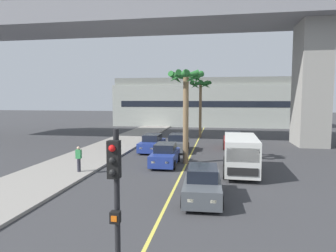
{
  "coord_description": "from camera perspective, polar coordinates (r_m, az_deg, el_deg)",
  "views": [
    {
      "loc": [
        2.26,
        0.51,
        4.82
      ],
      "look_at": [
        0.0,
        14.0,
        3.55
      ],
      "focal_mm": 32.12,
      "sensor_mm": 36.0,
      "label": 1
    }
  ],
  "objects": [
    {
      "name": "sidewalk_left",
      "position": [
        19.17,
        -23.56,
        -9.48
      ],
      "size": [
        4.8,
        80.0,
        0.15
      ],
      "primitive_type": "cube",
      "color": "gray",
      "rests_on": "ground"
    },
    {
      "name": "lane_stripe_center",
      "position": [
        24.08,
        3.96,
        -6.25
      ],
      "size": [
        0.14,
        56.0,
        0.01
      ],
      "primitive_type": "cube",
      "color": "#DBCC4C",
      "rests_on": "ground"
    },
    {
      "name": "bridge_overpass",
      "position": [
        33.66,
        7.65,
        19.43
      ],
      "size": [
        70.06,
        8.0,
        16.6
      ],
      "color": "gray",
      "rests_on": "ground"
    },
    {
      "name": "pier_building_backdrop",
      "position": [
        53.53,
        7.11,
        4.44
      ],
      "size": [
        31.43,
        8.04,
        8.25
      ],
      "color": "#ADB2A8",
      "rests_on": "ground"
    },
    {
      "name": "car_queue_front",
      "position": [
        21.77,
        -0.55,
        -5.56
      ],
      "size": [
        1.88,
        4.13,
        1.56
      ],
      "color": "navy",
      "rests_on": "ground"
    },
    {
      "name": "car_queue_second",
      "position": [
        27.52,
        1.79,
        -3.28
      ],
      "size": [
        1.89,
        4.13,
        1.56
      ],
      "color": "#4C5156",
      "rests_on": "ground"
    },
    {
      "name": "car_queue_third",
      "position": [
        14.66,
        6.56,
        -10.98
      ],
      "size": [
        1.95,
        4.16,
        1.56
      ],
      "color": "#4C5156",
      "rests_on": "ground"
    },
    {
      "name": "car_queue_fourth",
      "position": [
        27.25,
        -3.03,
        -3.37
      ],
      "size": [
        1.92,
        4.14,
        1.56
      ],
      "color": "navy",
      "rests_on": "ground"
    },
    {
      "name": "car_queue_fifth",
      "position": [
        29.74,
        12.18,
        -2.75
      ],
      "size": [
        1.87,
        4.12,
        1.56
      ],
      "color": "maroon",
      "rests_on": "ground"
    },
    {
      "name": "delivery_van",
      "position": [
        19.84,
        13.61,
        -5.11
      ],
      "size": [
        2.24,
        5.29,
        2.36
      ],
      "color": "silver",
      "rests_on": "ground"
    },
    {
      "name": "traffic_light_median_near",
      "position": [
        6.42,
        -9.86,
        -13.93
      ],
      "size": [
        0.24,
        0.37,
        4.2
      ],
      "color": "black",
      "rests_on": "ground"
    },
    {
      "name": "palm_tree_near_median",
      "position": [
        37.1,
        6.22,
        6.8
      ],
      "size": [
        2.79,
        2.76,
        7.05
      ],
      "color": "brown",
      "rests_on": "ground"
    },
    {
      "name": "palm_tree_mid_median",
      "position": [
        21.97,
        3.42,
        7.17
      ],
      "size": [
        2.69,
        2.7,
        6.91
      ],
      "color": "brown",
      "rests_on": "ground"
    },
    {
      "name": "pedestrian_mid_block",
      "position": [
        20.04,
        -16.59,
        -5.93
      ],
      "size": [
        0.34,
        0.22,
        1.62
      ],
      "color": "#2D2D38",
      "rests_on": "sidewalk_left"
    }
  ]
}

